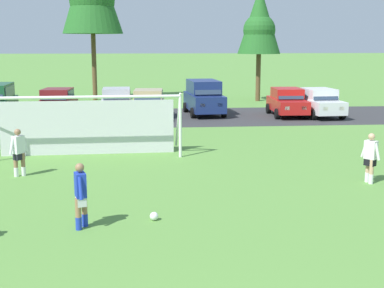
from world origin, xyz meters
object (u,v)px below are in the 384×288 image
(player_winger_right, at_px, (370,158))
(parked_car_slot_center_right, at_px, (204,97))
(player_defender_far, at_px, (81,196))
(parked_car_slot_center_left, at_px, (117,102))
(player_trailing_back, at_px, (19,153))
(parked_car_slot_left, at_px, (57,103))
(parked_car_slot_right, at_px, (287,102))
(soccer_ball, at_px, (154,216))
(parked_car_slot_center, at_px, (148,104))
(soccer_goal, at_px, (88,124))
(parked_car_slot_far_right, at_px, (319,102))

(player_winger_right, distance_m, parked_car_slot_center_right, 17.46)
(player_defender_far, distance_m, parked_car_slot_center_left, 20.53)
(player_defender_far, xyz_separation_m, player_trailing_back, (-2.68, 5.47, 0.00))
(player_defender_far, distance_m, parked_car_slot_left, 20.78)
(parked_car_slot_center_right, relative_size, parked_car_slot_right, 1.11)
(parked_car_slot_left, relative_size, parked_car_slot_center_left, 1.01)
(parked_car_slot_center_right, distance_m, parked_car_slot_right, 5.19)
(soccer_ball, distance_m, player_trailing_back, 6.79)
(parked_car_slot_right, bearing_deg, parked_car_slot_center, -178.20)
(soccer_goal, relative_size, parked_car_slot_left, 1.74)
(soccer_goal, distance_m, player_trailing_back, 3.87)
(parked_car_slot_center, xyz_separation_m, parked_car_slot_center_right, (3.50, 1.39, 0.24))
(soccer_ball, xyz_separation_m, parked_car_slot_right, (8.65, 19.10, 0.77))
(player_defender_far, relative_size, parked_car_slot_center_left, 0.39)
(player_winger_right, bearing_deg, soccer_ball, -156.27)
(soccer_goal, distance_m, parked_car_slot_left, 12.09)
(player_defender_far, xyz_separation_m, parked_car_slot_right, (10.44, 19.51, 0.05))
(player_winger_right, xyz_separation_m, parked_car_slot_right, (1.60, 16.00, 0.05))
(soccer_ball, distance_m, player_defender_far, 1.97)
(parked_car_slot_right, bearing_deg, parked_car_slot_center_right, 167.56)
(soccer_goal, height_order, player_winger_right, soccer_goal)
(player_trailing_back, relative_size, parked_car_slot_center, 0.38)
(player_winger_right, height_order, parked_car_slot_left, parked_car_slot_left)
(soccer_goal, xyz_separation_m, parked_car_slot_center, (2.55, 10.50, -0.42))
(soccer_goal, xyz_separation_m, parked_car_slot_center_left, (0.60, 11.78, -0.42))
(parked_car_slot_center_left, height_order, parked_car_slot_center, same)
(player_trailing_back, xyz_separation_m, parked_car_slot_center_left, (2.61, 15.06, 0.05))
(parked_car_slot_center_left, bearing_deg, parked_car_slot_center_right, 1.03)
(player_winger_right, bearing_deg, parked_car_slot_far_right, 77.35)
(soccer_goal, height_order, parked_car_slot_far_right, soccer_goal)
(player_defender_far, relative_size, player_winger_right, 1.00)
(parked_car_slot_right, height_order, parked_car_slot_far_right, same)
(player_winger_right, relative_size, player_trailing_back, 1.00)
(parked_car_slot_center_right, bearing_deg, parked_car_slot_center, -158.41)
(player_defender_far, relative_size, parked_car_slot_center, 0.38)
(parked_car_slot_right, bearing_deg, soccer_ball, -114.38)
(parked_car_slot_center_right, height_order, parked_car_slot_right, parked_car_slot_center_right)
(player_winger_right, distance_m, parked_car_slot_center, 17.20)
(player_winger_right, xyz_separation_m, parked_car_slot_center, (-6.97, 15.73, 0.05))
(parked_car_slot_left, bearing_deg, player_defender_far, -79.84)
(soccer_ball, bearing_deg, player_winger_right, 23.73)
(player_defender_far, height_order, parked_car_slot_left, parked_car_slot_left)
(parked_car_slot_right, distance_m, parked_car_slot_far_right, 1.94)
(soccer_goal, relative_size, parked_car_slot_center_left, 1.76)
(parked_car_slot_center, distance_m, parked_car_slot_center_right, 3.77)
(soccer_goal, bearing_deg, soccer_ball, -73.53)
(player_winger_right, height_order, parked_car_slot_right, parked_car_slot_right)
(soccer_ball, distance_m, parked_car_slot_center_right, 20.56)
(soccer_goal, xyz_separation_m, parked_car_slot_right, (11.12, 10.76, -0.42))
(parked_car_slot_left, distance_m, parked_car_slot_center_left, 3.59)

